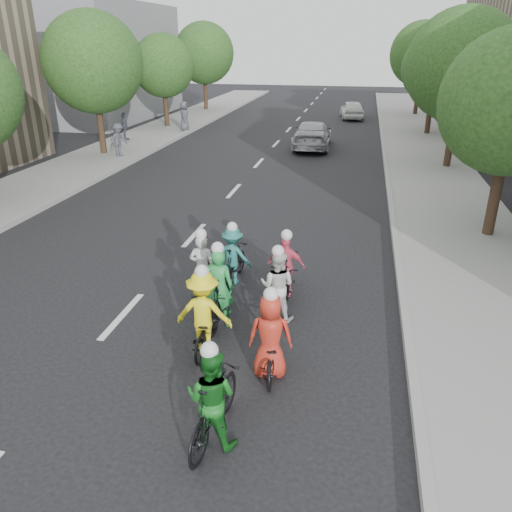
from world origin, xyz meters
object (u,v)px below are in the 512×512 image
(spectator_1, at_px, (125,126))
(spectator_2, at_px, (184,116))
(cyclist_0, at_px, (204,276))
(follow_car_lead, at_px, (312,135))
(cyclist_3, at_px, (286,271))
(spectator_0, at_px, (119,140))
(cyclist_2, at_px, (205,319))
(cyclist_4, at_px, (271,344))
(cyclist_5, at_px, (220,295))
(cyclist_6, at_px, (278,292))
(cyclist_1, at_px, (213,402))
(cyclist_7, at_px, (233,259))
(follow_car_trail, at_px, (352,110))

(spectator_1, height_order, spectator_2, spectator_2)
(cyclist_0, relative_size, follow_car_lead, 0.36)
(cyclist_3, relative_size, spectator_0, 1.05)
(cyclist_2, bearing_deg, follow_car_lead, -92.72)
(cyclist_2, height_order, cyclist_4, cyclist_2)
(cyclist_0, xyz_separation_m, spectator_1, (-10.16, 17.35, 0.37))
(cyclist_5, distance_m, spectator_0, 16.95)
(cyclist_6, bearing_deg, spectator_0, -46.66)
(cyclist_1, xyz_separation_m, cyclist_2, (-0.83, 2.26, 0.00))
(cyclist_7, bearing_deg, follow_car_lead, -84.79)
(cyclist_0, height_order, follow_car_lead, cyclist_0)
(cyclist_5, height_order, follow_car_lead, cyclist_5)
(cyclist_0, distance_m, cyclist_6, 1.86)
(cyclist_4, distance_m, follow_car_trail, 32.30)
(cyclist_4, distance_m, spectator_1, 23.26)
(cyclist_3, bearing_deg, cyclist_7, -18.00)
(cyclist_7, relative_size, follow_car_trail, 0.41)
(cyclist_2, relative_size, cyclist_4, 1.03)
(cyclist_1, relative_size, spectator_1, 1.21)
(spectator_1, bearing_deg, cyclist_6, -166.88)
(cyclist_0, height_order, cyclist_7, cyclist_0)
(cyclist_6, xyz_separation_m, cyclist_7, (-1.35, 1.47, 0.01))
(cyclist_5, bearing_deg, follow_car_lead, -91.24)
(cyclist_6, relative_size, follow_car_trail, 0.47)
(cyclist_0, relative_size, cyclist_5, 0.95)
(cyclist_1, relative_size, cyclist_4, 1.08)
(cyclist_4, relative_size, cyclist_6, 0.95)
(cyclist_5, relative_size, follow_car_trail, 0.48)
(cyclist_0, distance_m, follow_car_trail, 29.93)
(cyclist_6, distance_m, spectator_0, 17.20)
(cyclist_0, bearing_deg, follow_car_lead, -94.41)
(cyclist_2, bearing_deg, cyclist_7, -89.15)
(follow_car_lead, height_order, spectator_2, spectator_2)
(cyclist_1, xyz_separation_m, cyclist_3, (0.35, 4.84, -0.05))
(spectator_0, bearing_deg, cyclist_2, -132.14)
(cyclist_3, distance_m, spectator_1, 20.59)
(cyclist_0, xyz_separation_m, cyclist_1, (1.46, -4.23, 0.10))
(cyclist_2, xyz_separation_m, cyclist_6, (1.16, 1.50, -0.07))
(cyclist_4, relative_size, spectator_0, 1.08)
(cyclist_6, bearing_deg, follow_car_lead, -79.97)
(cyclist_4, xyz_separation_m, cyclist_5, (-1.35, 1.51, 0.05))
(cyclist_3, relative_size, follow_car_trail, 0.43)
(cyclist_4, distance_m, cyclist_7, 3.79)
(cyclist_2, xyz_separation_m, cyclist_3, (1.18, 2.58, -0.06))
(follow_car_lead, bearing_deg, follow_car_trail, -100.61)
(cyclist_4, bearing_deg, spectator_0, -63.00)
(follow_car_lead, relative_size, spectator_1, 3.15)
(cyclist_0, xyz_separation_m, cyclist_4, (2.01, -2.46, 0.04))
(follow_car_lead, bearing_deg, cyclist_2, 88.12)
(spectator_1, xyz_separation_m, spectator_2, (2.24, 3.92, 0.11))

